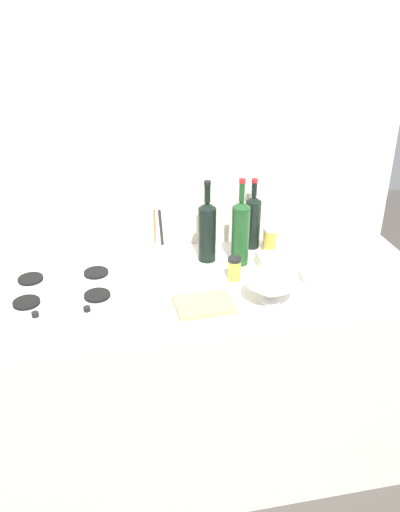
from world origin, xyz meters
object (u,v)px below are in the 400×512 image
mixing_bowl (271,290)px  condiment_jar_front (270,239)px  utensil_crock (157,258)px  butter_dish (274,260)px  condiment_jar_rear (234,269)px  wine_bottle_mid_left (240,232)px  cutting_board (204,305)px  stovetop_hob (63,291)px  wine_bottle_leftmost (207,230)px  wine_bottle_mid_right (253,221)px  plate_stack (328,275)px

mixing_bowl → condiment_jar_front: bearing=72.4°
utensil_crock → mixing_bowl: bearing=-38.1°
butter_dish → condiment_jar_rear: 0.21m
condiment_jar_front → condiment_jar_rear: condiment_jar_front is taller
utensil_crock → wine_bottle_mid_left: bearing=1.8°
mixing_bowl → cutting_board: mixing_bowl is taller
stovetop_hob → cutting_board: stovetop_hob is taller
wine_bottle_mid_left → butter_dish: bearing=-19.8°
wine_bottle_leftmost → condiment_jar_rear: bearing=-69.4°
condiment_jar_front → stovetop_hob: bearing=-167.4°
stovetop_hob → wine_bottle_mid_right: wine_bottle_mid_right is taller
wine_bottle_leftmost → condiment_jar_rear: wine_bottle_leftmost is taller
wine_bottle_mid_right → utensil_crock: bearing=-161.1°
condiment_jar_rear → cutting_board: bearing=-132.1°
plate_stack → wine_bottle_leftmost: size_ratio=0.61×
wine_bottle_mid_left → condiment_jar_front: bearing=28.9°
wine_bottle_mid_left → mixing_bowl: size_ratio=1.94×
butter_dish → utensil_crock: size_ratio=0.52×
plate_stack → cutting_board: plate_stack is taller
condiment_jar_rear → utensil_crock: bearing=157.6°
stovetop_hob → mixing_bowl: bearing=-15.0°
mixing_bowl → cutting_board: (-0.24, 0.01, -0.03)m
butter_dish → plate_stack: bearing=-41.6°
wine_bottle_mid_right → cutting_board: size_ratio=1.50×
stovetop_hob → mixing_bowl: 0.76m
condiment_jar_rear → plate_stack: bearing=-11.1°
wine_bottle_mid_left → utensil_crock: wine_bottle_mid_left is taller
wine_bottle_leftmost → mixing_bowl: size_ratio=1.84×
wine_bottle_mid_left → wine_bottle_mid_right: bearing=56.0°
mixing_bowl → condiment_jar_rear: size_ratio=1.99×
stovetop_hob → cutting_board: 0.53m
plate_stack → cutting_board: 0.52m
wine_bottle_mid_right → utensil_crock: wine_bottle_mid_right is taller
stovetop_hob → plate_stack: 1.01m
wine_bottle_leftmost → condiment_jar_rear: size_ratio=3.66×
condiment_jar_rear → condiment_jar_front: bearing=45.2°
stovetop_hob → butter_dish: size_ratio=3.54×
cutting_board → condiment_jar_front: bearing=46.4°
wine_bottle_mid_right → condiment_jar_rear: 0.31m
mixing_bowl → utensil_crock: 0.47m
plate_stack → wine_bottle_mid_right: size_ratio=0.68×
stovetop_hob → wine_bottle_leftmost: wine_bottle_leftmost is taller
mixing_bowl → wine_bottle_leftmost: bearing=113.8°
butter_dish → utensil_crock: 0.48m
wine_bottle_mid_left → condiment_jar_rear: (-0.06, -0.13, -0.09)m
wine_bottle_mid_left → utensil_crock: size_ratio=1.37×
wine_bottle_mid_right → butter_dish: bearing=-77.3°
plate_stack → wine_bottle_mid_left: size_ratio=0.58×
plate_stack → mixing_bowl: size_ratio=1.13×
plate_stack → utensil_crock: 0.67m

